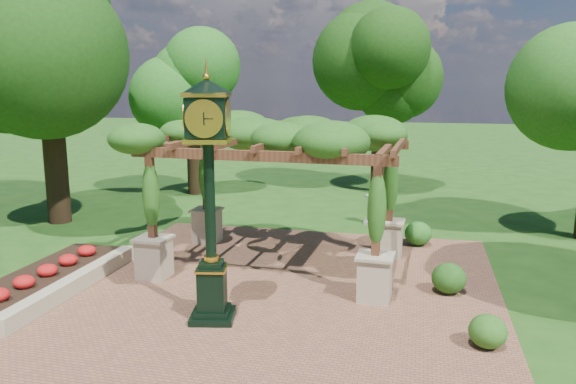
# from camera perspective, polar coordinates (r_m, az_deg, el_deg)

# --- Properties ---
(ground) EXTENTS (120.00, 120.00, 0.00)m
(ground) POSITION_cam_1_polar(r_m,az_deg,el_deg) (11.80, -2.87, -12.85)
(ground) COLOR #1E4714
(ground) RESTS_ON ground
(brick_plaza) EXTENTS (10.00, 12.00, 0.04)m
(brick_plaza) POSITION_cam_1_polar(r_m,az_deg,el_deg) (12.68, -1.59, -11.00)
(brick_plaza) COLOR brown
(brick_plaza) RESTS_ON ground
(border_wall) EXTENTS (0.35, 5.00, 0.40)m
(border_wall) POSITION_cam_1_polar(r_m,az_deg,el_deg) (14.04, -20.84, -8.74)
(border_wall) COLOR #C6B793
(border_wall) RESTS_ON ground
(flower_bed) EXTENTS (1.50, 5.00, 0.36)m
(flower_bed) POSITION_cam_1_polar(r_m,az_deg,el_deg) (14.56, -23.80, -8.35)
(flower_bed) COLOR red
(flower_bed) RESTS_ON ground
(pedestal_clock) EXTENTS (1.15, 1.15, 4.92)m
(pedestal_clock) POSITION_cam_1_polar(r_m,az_deg,el_deg) (11.00, -8.02, 1.31)
(pedestal_clock) COLOR black
(pedestal_clock) RESTS_ON brick_plaza
(pergola) EXTENTS (6.42, 4.18, 3.96)m
(pergola) POSITION_cam_1_polar(r_m,az_deg,el_deg) (14.17, -1.06, 4.83)
(pergola) COLOR tan
(pergola) RESTS_ON brick_plaza
(sundial) EXTENTS (0.55, 0.55, 0.99)m
(sundial) POSITION_cam_1_polar(r_m,az_deg,el_deg) (19.51, 8.57, -1.94)
(sundial) COLOR gray
(sundial) RESTS_ON ground
(shrub_front) EXTENTS (0.90, 0.90, 0.62)m
(shrub_front) POSITION_cam_1_polar(r_m,az_deg,el_deg) (11.08, 19.63, -13.19)
(shrub_front) COLOR #285A19
(shrub_front) RESTS_ON brick_plaza
(shrub_mid) EXTENTS (0.83, 0.83, 0.70)m
(shrub_mid) POSITION_cam_1_polar(r_m,az_deg,el_deg) (13.46, 16.03, -8.42)
(shrub_mid) COLOR #1E4914
(shrub_mid) RESTS_ON brick_plaza
(shrub_back) EXTENTS (0.83, 0.83, 0.71)m
(shrub_back) POSITION_cam_1_polar(r_m,az_deg,el_deg) (17.07, 13.08, -4.13)
(shrub_back) COLOR #23601B
(shrub_back) RESTS_ON brick_plaza
(tree_west_near) EXTENTS (5.43, 5.43, 9.39)m
(tree_west_near) POSITION_cam_1_polar(r_m,az_deg,el_deg) (20.70, -23.45, 14.82)
(tree_west_near) COLOR black
(tree_west_near) RESTS_ON ground
(tree_west_far) EXTENTS (3.40, 3.40, 6.83)m
(tree_west_far) POSITION_cam_1_polar(r_m,az_deg,el_deg) (24.48, -9.76, 10.64)
(tree_west_far) COLOR black
(tree_west_far) RESTS_ON ground
(tree_north) EXTENTS (3.88, 3.88, 7.68)m
(tree_north) POSITION_cam_1_polar(r_m,az_deg,el_deg) (24.63, 9.55, 11.98)
(tree_north) COLOR #2F2013
(tree_north) RESTS_ON ground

